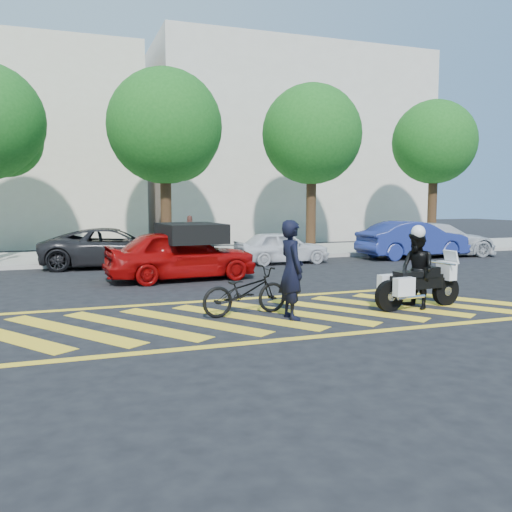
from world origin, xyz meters
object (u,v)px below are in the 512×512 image
object	(u,v)px
parked_mid_left	(114,248)
officer_moto	(417,270)
bicycle	(245,291)
red_convertible	(181,255)
parked_right	(413,240)
parked_far_right	(438,239)
police_motorcycle	(417,284)
officer_bike	(291,270)
parked_mid_right	(281,247)

from	to	relation	value
parked_mid_left	officer_moto	bearing A→B (deg)	-142.90
bicycle	red_convertible	size ratio (longest dim) A/B	0.43
parked_right	parked_far_right	distance (m)	1.52
officer_moto	red_convertible	size ratio (longest dim) A/B	0.38
police_motorcycle	parked_right	distance (m)	10.55
officer_bike	parked_far_right	world-z (taller)	officer_bike
police_motorcycle	parked_far_right	distance (m)	11.71
officer_moto	parked_mid_left	size ratio (longest dim) A/B	0.34
parked_mid_right	parked_right	bearing A→B (deg)	-91.66
officer_bike	parked_mid_right	world-z (taller)	officer_bike
parked_far_right	police_motorcycle	bearing A→B (deg)	147.84
officer_moto	parked_mid_right	world-z (taller)	officer_moto
parked_far_right	parked_mid_left	bearing A→B (deg)	95.08
parked_mid_left	parked_mid_right	size ratio (longest dim) A/B	1.40
parked_mid_right	parked_far_right	distance (m)	7.15
police_motorcycle	officer_moto	bearing A→B (deg)	161.22
officer_bike	parked_far_right	bearing A→B (deg)	-49.41
bicycle	parked_right	distance (m)	12.63
parked_right	parked_far_right	size ratio (longest dim) A/B	0.94
police_motorcycle	red_convertible	bearing A→B (deg)	118.22
officer_bike	police_motorcycle	size ratio (longest dim) A/B	0.88
bicycle	red_convertible	distance (m)	5.24
police_motorcycle	bicycle	bearing A→B (deg)	165.04
police_motorcycle	parked_mid_right	xyz separation A→B (m)	(0.41, 8.68, 0.07)
parked_right	parked_mid_right	bearing A→B (deg)	87.69
police_motorcycle	officer_moto	distance (m)	0.30
parked_mid_right	parked_far_right	size ratio (longest dim) A/B	0.74
officer_moto	parked_mid_right	xyz separation A→B (m)	(0.42, 8.68, -0.23)
parked_mid_right	officer_moto	bearing A→B (deg)	176.07
officer_moto	parked_far_right	distance (m)	11.72
bicycle	red_convertible	world-z (taller)	red_convertible
officer_bike	officer_moto	world-z (taller)	officer_bike
red_convertible	officer_moto	bearing A→B (deg)	-150.66
parked_mid_left	officer_bike	bearing A→B (deg)	-157.77
officer_moto	parked_far_right	size ratio (longest dim) A/B	0.35
officer_bike	parked_right	xyz separation A→B (m)	(9.01, 8.66, -0.23)
officer_moto	parked_mid_left	distance (m)	11.06
bicycle	parked_mid_right	size ratio (longest dim) A/B	0.53
police_motorcycle	parked_right	size ratio (longest dim) A/B	0.49
officer_bike	parked_right	size ratio (longest dim) A/B	0.43
parked_mid_left	parked_far_right	world-z (taller)	parked_far_right
parked_right	officer_bike	bearing A→B (deg)	132.05
police_motorcycle	red_convertible	distance (m)	7.02
bicycle	parked_far_right	size ratio (longest dim) A/B	0.39
police_motorcycle	red_convertible	world-z (taller)	red_convertible
police_motorcycle	parked_mid_left	distance (m)	11.07
parked_mid_left	parked_far_right	bearing A→B (deg)	-85.46
officer_bike	bicycle	bearing A→B (deg)	49.77
bicycle	police_motorcycle	bearing A→B (deg)	-107.18
parked_mid_left	parked_mid_right	world-z (taller)	parked_mid_left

